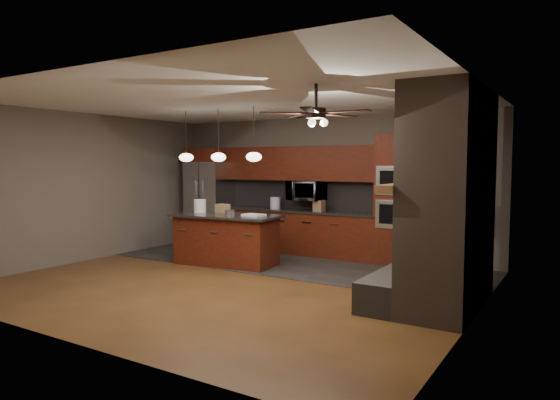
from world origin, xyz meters
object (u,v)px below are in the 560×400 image
Objects in this scene: microwave at (306,191)px; counter_bucket at (275,203)px; refrigerator at (209,197)px; paint_tray at (254,215)px; paint_can at (230,213)px; white_bucket at (200,206)px; counter_box at (319,206)px; kitchen_island at (226,239)px; oven_tower at (400,200)px; cardboard_box at (223,208)px.

microwave reaches higher than counter_bucket.
refrigerator is at bearing -176.93° from microwave.
paint_tray is 1.74m from counter_bucket.
paint_can is (1.96, -1.80, -0.12)m from refrigerator.
microwave is 2.19m from white_bucket.
counter_bucket is (-0.72, -0.05, -0.28)m from microwave.
counter_box reaches higher than paint_can.
paint_can is at bearing -104.02° from microwave.
kitchen_island is at bearing -167.00° from paint_tray.
counter_bucket is at bearing 179.84° from oven_tower.
counter_bucket is (1.72, 0.08, -0.07)m from refrigerator.
refrigerator reaches higher than kitchen_island.
paint_tray is at bearing -99.54° from counter_box.
refrigerator is 2.44m from kitchen_island.
kitchen_island is (-2.69, -1.68, -0.73)m from oven_tower.
paint_can is at bearing -42.52° from refrigerator.
counter_box is at bearing 57.59° from cardboard_box.
paint_tray is (-0.14, -1.69, -0.36)m from microwave.
counter_box reaches higher than paint_tray.
white_bucket is 0.65× the size of paint_tray.
kitchen_island is at bearing -112.29° from microwave.
kitchen_island is at bearing -89.83° from counter_bucket.
paint_can is 1.89m from counter_bucket.
microwave is at bearing 178.34° from oven_tower.
oven_tower is 2.68m from paint_tray.
oven_tower reaches higher than counter_box.
counter_bucket is (-0.24, 1.88, 0.04)m from paint_can.
paint_can is (-0.48, -1.93, -0.32)m from microwave.
cardboard_box reaches higher than paint_tray.
oven_tower is at bearing 26.66° from kitchen_island.
cardboard_box is 1.11× the size of counter_box.
paint_can is 0.69× the size of cardboard_box.
refrigerator is 12.77× the size of paint_can.
kitchen_island is (-0.71, -1.74, -0.83)m from microwave.
paint_can is at bearing -44.33° from kitchen_island.
counter_box is (1.06, -0.05, -0.01)m from counter_bucket.
oven_tower is at bearing 45.23° from paint_tray.
white_bucket is (-3.36, -1.62, -0.15)m from oven_tower.
refrigerator reaches higher than counter_bucket.
white_bucket is at bearing 169.29° from kitchen_island.
counter_bucket is (0.31, 1.39, 0.02)m from cardboard_box.
counter_bucket is at bearing -176.02° from microwave.
microwave reaches higher than paint_tray.
microwave is 2.45m from refrigerator.
oven_tower reaches higher than kitchen_island.
white_bucket is at bearing -154.23° from oven_tower.
cardboard_box reaches higher than paint_can.
microwave is at bearing 92.93° from paint_tray.
cardboard_box is at bearing -102.59° from counter_bucket.
white_bucket reaches higher than cardboard_box.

